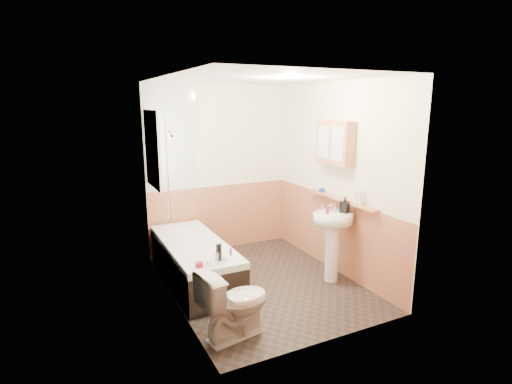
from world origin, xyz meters
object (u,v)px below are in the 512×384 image
Objects in this scene: sink at (333,232)px; bathtub at (195,261)px; toilet at (235,303)px; pine_shelf at (341,200)px; medicine_cabinet at (335,143)px.

bathtub is at bearing 145.30° from sink.
toilet reaches higher than bathtub.
toilet is 1.74m from sink.
pine_shelf is at bearing -19.66° from bathtub.
toilet is at bearing -157.88° from pine_shelf.
bathtub is at bearing 164.15° from medicine_cabinet.
toilet is 0.70× the size of sink.
medicine_cabinet is (1.74, -0.49, 1.46)m from bathtub.
medicine_cabinet reaches higher than bathtub.
medicine_cabinet reaches higher than toilet.
medicine_cabinet is at bearing 101.43° from pine_shelf.
toilet is (-0.03, -1.36, 0.07)m from bathtub.
pine_shelf is 2.11× the size of medicine_cabinet.
sink is at bearing -79.35° from toilet.
bathtub is 1.37m from toilet.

